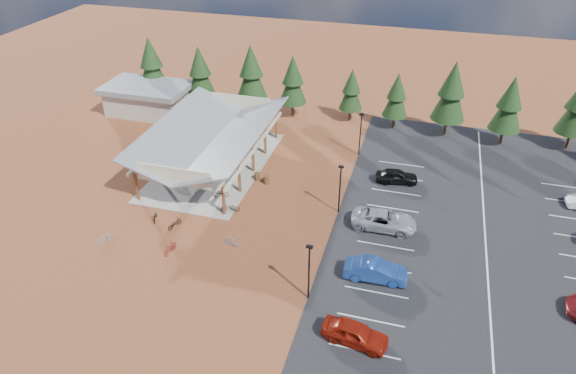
{
  "coord_description": "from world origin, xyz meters",
  "views": [
    {
      "loc": [
        11.46,
        -38.3,
        28.54
      ],
      "look_at": [
        -0.02,
        1.88,
        2.05
      ],
      "focal_mm": 32.0,
      "sensor_mm": 36.0,
      "label": 1
    }
  ],
  "objects_px": {
    "lamp_post_0": "(309,269)",
    "car_2": "(384,220)",
    "bike_pavilion": "(212,135)",
    "car_0": "(355,333)",
    "bike_9": "(105,238)",
    "bike_3": "(230,130)",
    "bike_13": "(232,242)",
    "bike_16": "(230,208)",
    "bike_2": "(218,148)",
    "bike_5": "(220,167)",
    "bike_11": "(170,248)",
    "lamp_post_1": "(340,186)",
    "bike_8": "(155,217)",
    "trash_bin_0": "(266,180)",
    "lamp_post_2": "(360,131)",
    "bike_4": "(221,193)",
    "car_4": "(397,176)",
    "trash_bin_1": "(257,176)",
    "bike_12": "(175,223)",
    "bike_7": "(250,139)",
    "bike_0": "(181,185)",
    "bike_1": "(177,171)",
    "car_1": "(375,271)",
    "outbuilding": "(148,98)",
    "bike_6": "(230,160)"
  },
  "relations": [
    {
      "from": "lamp_post_1",
      "to": "trash_bin_1",
      "type": "relative_size",
      "value": 5.71
    },
    {
      "from": "bike_4",
      "to": "bike_7",
      "type": "bearing_deg",
      "value": -10.11
    },
    {
      "from": "bike_1",
      "to": "car_1",
      "type": "height_order",
      "value": "car_1"
    },
    {
      "from": "lamp_post_2",
      "to": "trash_bin_1",
      "type": "height_order",
      "value": "lamp_post_2"
    },
    {
      "from": "bike_11",
      "to": "car_2",
      "type": "relative_size",
      "value": 0.29
    },
    {
      "from": "bike_pavilion",
      "to": "car_0",
      "type": "distance_m",
      "value": 28.08
    },
    {
      "from": "bike_2",
      "to": "bike_12",
      "type": "height_order",
      "value": "bike_2"
    },
    {
      "from": "car_0",
      "to": "lamp_post_1",
      "type": "bearing_deg",
      "value": 24.1
    },
    {
      "from": "bike_16",
      "to": "bike_3",
      "type": "bearing_deg",
      "value": -174.25
    },
    {
      "from": "bike_2",
      "to": "bike_0",
      "type": "bearing_deg",
      "value": -175.06
    },
    {
      "from": "bike_11",
      "to": "bike_4",
      "type": "bearing_deg",
      "value": 93.25
    },
    {
      "from": "car_0",
      "to": "car_4",
      "type": "xyz_separation_m",
      "value": [
        0.61,
        22.28,
        -0.06
      ]
    },
    {
      "from": "lamp_post_0",
      "to": "bike_3",
      "type": "relative_size",
      "value": 3.23
    },
    {
      "from": "bike_9",
      "to": "bike_11",
      "type": "relative_size",
      "value": 0.88
    },
    {
      "from": "bike_13",
      "to": "car_0",
      "type": "height_order",
      "value": "car_0"
    },
    {
      "from": "lamp_post_1",
      "to": "lamp_post_2",
      "type": "xyz_separation_m",
      "value": [
        0.0,
        12.0,
        0.0
      ]
    },
    {
      "from": "bike_12",
      "to": "bike_0",
      "type": "bearing_deg",
      "value": -50.81
    },
    {
      "from": "bike_7",
      "to": "bike_2",
      "type": "bearing_deg",
      "value": 134.25
    },
    {
      "from": "trash_bin_0",
      "to": "bike_9",
      "type": "height_order",
      "value": "bike_9"
    },
    {
      "from": "lamp_post_0",
      "to": "bike_11",
      "type": "height_order",
      "value": "lamp_post_0"
    },
    {
      "from": "bike_4",
      "to": "car_4",
      "type": "relative_size",
      "value": 0.39
    },
    {
      "from": "bike_9",
      "to": "car_1",
      "type": "xyz_separation_m",
      "value": [
        23.6,
        1.85,
        0.41
      ]
    },
    {
      "from": "bike_4",
      "to": "lamp_post_1",
      "type": "bearing_deg",
      "value": -102.3
    },
    {
      "from": "bike_13",
      "to": "bike_16",
      "type": "relative_size",
      "value": 0.83
    },
    {
      "from": "lamp_post_2",
      "to": "trash_bin_0",
      "type": "xyz_separation_m",
      "value": [
        -8.29,
        -8.91,
        -2.53
      ]
    },
    {
      "from": "car_2",
      "to": "trash_bin_0",
      "type": "bearing_deg",
      "value": 69.72
    },
    {
      "from": "trash_bin_0",
      "to": "trash_bin_1",
      "type": "relative_size",
      "value": 1.0
    },
    {
      "from": "bike_2",
      "to": "bike_5",
      "type": "relative_size",
      "value": 1.15
    },
    {
      "from": "bike_9",
      "to": "car_2",
      "type": "relative_size",
      "value": 0.26
    },
    {
      "from": "bike_3",
      "to": "bike_6",
      "type": "relative_size",
      "value": 0.93
    },
    {
      "from": "bike_5",
      "to": "bike_16",
      "type": "bearing_deg",
      "value": -151.84
    },
    {
      "from": "trash_bin_0",
      "to": "car_2",
      "type": "relative_size",
      "value": 0.15
    },
    {
      "from": "lamp_post_1",
      "to": "bike_8",
      "type": "height_order",
      "value": "lamp_post_1"
    },
    {
      "from": "car_0",
      "to": "bike_16",
      "type": "bearing_deg",
      "value": 57.53
    },
    {
      "from": "lamp_post_0",
      "to": "bike_9",
      "type": "xyz_separation_m",
      "value": [
        -18.94,
        1.69,
        -2.51
      ]
    },
    {
      "from": "car_4",
      "to": "lamp_post_1",
      "type": "bearing_deg",
      "value": 135.27
    },
    {
      "from": "bike_pavilion",
      "to": "bike_1",
      "type": "relative_size",
      "value": 13.06
    },
    {
      "from": "bike_6",
      "to": "bike_12",
      "type": "distance_m",
      "value": 12.44
    },
    {
      "from": "car_4",
      "to": "bike_3",
      "type": "bearing_deg",
      "value": 64.17
    },
    {
      "from": "bike_16",
      "to": "car_0",
      "type": "relative_size",
      "value": 0.39
    },
    {
      "from": "bike_16",
      "to": "bike_5",
      "type": "bearing_deg",
      "value": -166.06
    },
    {
      "from": "car_1",
      "to": "bike_12",
      "type": "bearing_deg",
      "value": 81.05
    },
    {
      "from": "car_2",
      "to": "car_1",
      "type": "bearing_deg",
      "value": -179.5
    },
    {
      "from": "lamp_post_2",
      "to": "bike_4",
      "type": "distance_m",
      "value": 17.56
    },
    {
      "from": "car_4",
      "to": "bike_4",
      "type": "bearing_deg",
      "value": 104.54
    },
    {
      "from": "trash_bin_1",
      "to": "bike_2",
      "type": "distance_m",
      "value": 7.86
    },
    {
      "from": "outbuilding",
      "to": "car_0",
      "type": "bearing_deg",
      "value": -43.33
    },
    {
      "from": "bike_2",
      "to": "bike_5",
      "type": "height_order",
      "value": "bike_2"
    },
    {
      "from": "lamp_post_0",
      "to": "car_2",
      "type": "relative_size",
      "value": 0.87
    },
    {
      "from": "bike_1",
      "to": "bike_2",
      "type": "relative_size",
      "value": 0.78
    }
  ]
}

